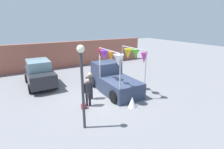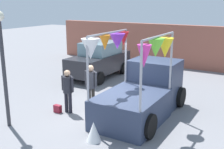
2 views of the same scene
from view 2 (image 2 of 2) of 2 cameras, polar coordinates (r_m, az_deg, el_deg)
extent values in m
plane|color=slate|center=(10.24, 0.13, -8.10)|extent=(60.00, 60.00, 0.00)
cube|color=#2D3851|center=(9.40, 3.94, -6.97)|extent=(1.90, 2.60, 1.00)
cube|color=#2D3851|center=(11.01, 8.65, -1.66)|extent=(1.80, 1.40, 1.80)
cube|color=#8CB2C6|center=(10.89, 8.74, 0.61)|extent=(1.76, 1.37, 0.60)
cylinder|color=black|center=(11.83, 4.92, -3.03)|extent=(0.22, 0.76, 0.76)
cylinder|color=black|center=(11.19, 13.75, -4.45)|extent=(0.22, 0.76, 0.76)
cylinder|color=black|center=(9.33, -3.31, -7.93)|extent=(0.22, 0.76, 0.76)
cylinder|color=black|center=(8.50, 7.59, -10.36)|extent=(0.22, 0.76, 0.76)
cylinder|color=#A5A5AD|center=(10.41, 2.81, 3.68)|extent=(0.07, 0.07, 1.96)
cylinder|color=#A5A5AD|center=(9.75, 11.91, 2.63)|extent=(0.07, 0.07, 1.96)
cylinder|color=#A5A5AD|center=(8.38, -4.98, 0.95)|extent=(0.07, 0.07, 1.96)
cylinder|color=#A5A5AD|center=(7.53, 5.89, -0.63)|extent=(0.07, 0.07, 1.96)
cylinder|color=#A5A5AD|center=(9.22, -0.69, 8.44)|extent=(0.07, 2.44, 0.07)
cylinder|color=#A5A5AD|center=(8.46, 9.55, 7.68)|extent=(0.07, 2.44, 0.07)
cone|color=white|center=(8.39, -4.40, 5.22)|extent=(0.79, 0.79, 0.62)
cone|color=#D83399|center=(7.56, 6.54, 3.71)|extent=(0.55, 0.55, 0.63)
cone|color=orange|center=(9.05, -1.46, 6.50)|extent=(0.46, 0.46, 0.49)
cone|color=#66CC33|center=(8.28, 8.87, 5.41)|extent=(0.53, 0.53, 0.54)
cone|color=purple|center=(9.75, 1.08, 6.76)|extent=(0.77, 0.77, 0.54)
cone|color=yellow|center=(9.05, 10.77, 5.35)|extent=(0.69, 0.69, 0.63)
cone|color=red|center=(10.16, 2.40, 7.30)|extent=(0.40, 0.40, 0.49)
cube|color=#26262B|center=(15.05, -2.64, 2.38)|extent=(1.70, 4.00, 0.90)
cube|color=#72939E|center=(15.03, -2.37, 5.40)|extent=(1.50, 2.10, 0.66)
cylinder|color=black|center=(16.63, -2.74, 1.97)|extent=(0.18, 0.64, 0.64)
cylinder|color=black|center=(15.78, 2.44, 1.28)|extent=(0.18, 0.64, 0.64)
cylinder|color=black|center=(14.66, -8.08, 0.11)|extent=(0.18, 0.64, 0.64)
cylinder|color=black|center=(13.69, -2.49, -0.79)|extent=(0.18, 0.64, 0.64)
cylinder|color=black|center=(10.45, -9.25, -5.56)|extent=(0.13, 0.13, 0.77)
cylinder|color=black|center=(10.34, -8.48, -5.74)|extent=(0.13, 0.13, 0.77)
cylinder|color=#26262D|center=(10.18, -9.02, -2.02)|extent=(0.34, 0.34, 0.61)
sphere|color=tan|center=(10.07, -9.11, 0.25)|extent=(0.23, 0.23, 0.23)
cylinder|color=#26262D|center=(10.31, -9.97, -1.68)|extent=(0.09, 0.09, 0.55)
cylinder|color=#26262D|center=(10.04, -8.05, -2.05)|extent=(0.09, 0.09, 0.55)
cylinder|color=#2D2823|center=(10.77, -4.64, -4.69)|extent=(0.13, 0.13, 0.80)
cylinder|color=#2D2823|center=(10.67, -3.85, -4.86)|extent=(0.13, 0.13, 0.80)
cylinder|color=#3F3F47|center=(10.50, -4.32, -1.07)|extent=(0.34, 0.34, 0.64)
sphere|color=tan|center=(10.39, -4.37, 1.26)|extent=(0.24, 0.24, 0.24)
cylinder|color=#3F3F47|center=(10.62, -5.30, -0.74)|extent=(0.09, 0.09, 0.57)
cylinder|color=#3F3F47|center=(10.37, -3.32, -1.06)|extent=(0.09, 0.09, 0.57)
cube|color=maroon|center=(10.56, -10.99, -6.84)|extent=(0.28, 0.16, 0.28)
cylinder|color=#333338|center=(9.43, -21.01, -0.28)|extent=(0.12, 0.12, 3.37)
cube|color=#9E5947|center=(17.63, 14.48, 5.49)|extent=(18.00, 0.36, 2.60)
cone|color=white|center=(8.30, -3.75, -11.51)|extent=(0.62, 0.62, 0.60)
camera|label=1|loc=(9.62, -66.26, 9.67)|focal=28.00mm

